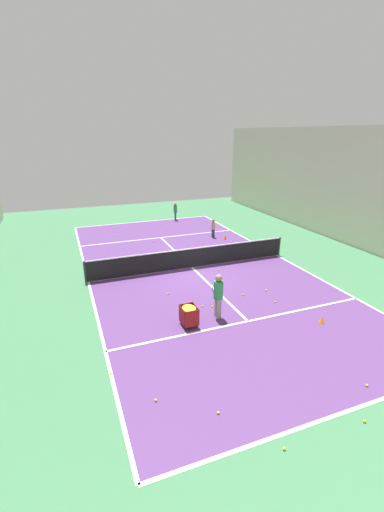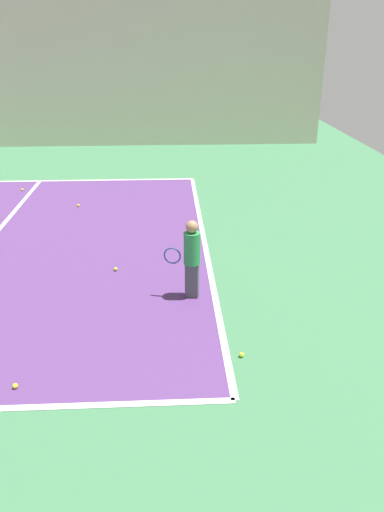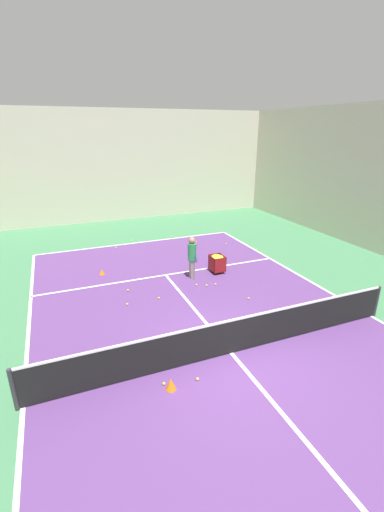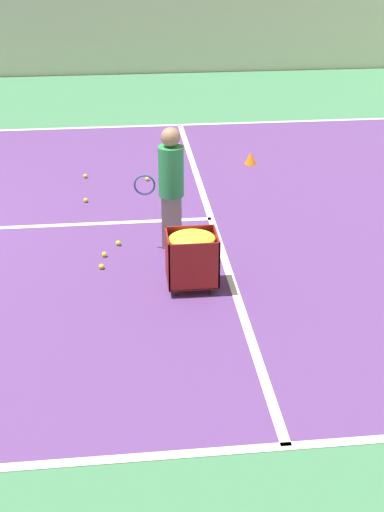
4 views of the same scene
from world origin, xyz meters
TOP-DOWN VIEW (x-y plane):
  - line_service_far at (0.00, 5.51)m, footprint 9.91×0.10m
  - coach_at_net at (0.88, 4.85)m, footprint 0.36×0.67m
  - ball_cart at (2.04, 5.00)m, footprint 0.53×0.61m
  - training_cone_0 at (-2.36, 6.54)m, footprint 0.22×0.22m
  - tennis_ball_2 at (1.44, 3.90)m, footprint 0.07×0.07m
  - tennis_ball_4 at (-1.97, 3.61)m, footprint 0.07×0.07m
  - tennis_ball_7 at (0.76, 4.13)m, footprint 0.07×0.07m
  - tennis_ball_13 at (-0.86, 3.64)m, footprint 0.07×0.07m
  - tennis_ball_15 at (1.09, 3.94)m, footprint 0.07×0.07m
  - tennis_ball_21 at (-1.71, 4.65)m, footprint 0.07×0.07m

SIDE VIEW (x-z plane):
  - line_service_far at x=0.00m, z-range 0.00..0.01m
  - tennis_ball_2 at x=1.44m, z-range 0.00..0.07m
  - tennis_ball_4 at x=-1.97m, z-range 0.00..0.07m
  - tennis_ball_7 at x=0.76m, z-range 0.00..0.07m
  - tennis_ball_13 at x=-0.86m, z-range 0.00..0.07m
  - tennis_ball_15 at x=1.09m, z-range 0.00..0.07m
  - tennis_ball_21 at x=-1.71m, z-range 0.00..0.07m
  - training_cone_0 at x=-2.36m, z-range 0.00..0.23m
  - ball_cart at x=2.04m, z-range 0.15..0.88m
  - coach_at_net at x=0.88m, z-range 0.12..1.80m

